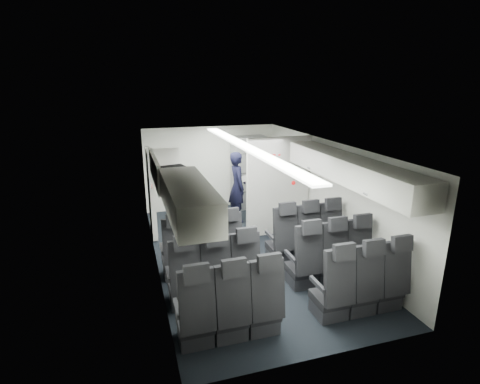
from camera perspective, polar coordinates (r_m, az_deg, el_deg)
cabin_shell at (r=7.01m, az=0.96°, el=-1.09°), size 3.41×6.01×2.16m
seat_row_front at (r=6.80m, az=2.33°, el=-8.19°), size 3.33×0.56×1.24m
seat_row_mid at (r=6.05m, az=5.21°, el=-11.57°), size 3.33×0.56×1.24m
seat_row_rear at (r=5.34m, az=8.98°, el=-15.83°), size 3.33×0.56×1.24m
overhead_bin_left_rear at (r=4.62m, az=-7.89°, el=-1.07°), size 0.53×1.80×0.40m
overhead_bin_left_front_open at (r=6.32m, az=-10.85°, el=2.42°), size 0.64×1.70×0.72m
overhead_bin_right_rear at (r=5.74m, az=20.86°, el=1.46°), size 0.53×1.80×0.40m
overhead_bin_right_front at (r=7.16m, az=12.38°, el=4.98°), size 0.53×1.70×0.40m
bulkhead_partition at (r=8.07m, az=5.83°, el=0.84°), size 1.40×0.15×2.13m
galley_unit at (r=9.84m, az=1.33°, el=3.01°), size 0.85×0.52×1.90m
boarding_door at (r=8.24m, az=-13.36°, el=-0.08°), size 0.12×1.27×1.86m
flight_attendant at (r=8.87m, az=-0.40°, el=0.79°), size 0.42×0.63×1.68m
carry_on_bag at (r=6.09m, az=-10.29°, el=2.69°), size 0.47×0.38×0.25m
papers at (r=8.83m, az=0.88°, el=2.11°), size 0.20×0.04×0.14m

